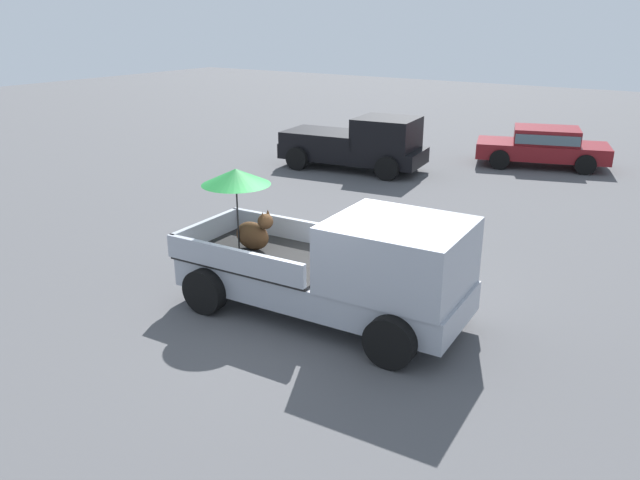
{
  "coord_description": "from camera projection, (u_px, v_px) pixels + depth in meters",
  "views": [
    {
      "loc": [
        5.35,
        -8.09,
        4.87
      ],
      "look_at": [
        -0.4,
        0.57,
        1.1
      ],
      "focal_mm": 34.71,
      "sensor_mm": 36.0,
      "label": 1
    }
  ],
  "objects": [
    {
      "name": "ground_plane",
      "position": [
        321.0,
        313.0,
        10.78
      ],
      "size": [
        80.0,
        80.0,
        0.0
      ],
      "primitive_type": "plane",
      "color": "#4C4C4F"
    },
    {
      "name": "pickup_truck_main",
      "position": [
        342.0,
        266.0,
        10.25
      ],
      "size": [
        5.14,
        2.47,
        2.38
      ],
      "rotation": [
        0.0,
        0.0,
        0.05
      ],
      "color": "black",
      "rests_on": "ground"
    },
    {
      "name": "pickup_truck_red",
      "position": [
        358.0,
        144.0,
        20.59
      ],
      "size": [
        4.99,
        2.63,
        1.8
      ],
      "rotation": [
        0.0,
        0.0,
        0.12
      ],
      "color": "black",
      "rests_on": "ground"
    },
    {
      "name": "parked_sedan_near",
      "position": [
        543.0,
        145.0,
        21.08
      ],
      "size": [
        4.63,
        2.95,
        1.33
      ],
      "rotation": [
        0.0,
        0.0,
        3.44
      ],
      "color": "black",
      "rests_on": "ground"
    }
  ]
}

